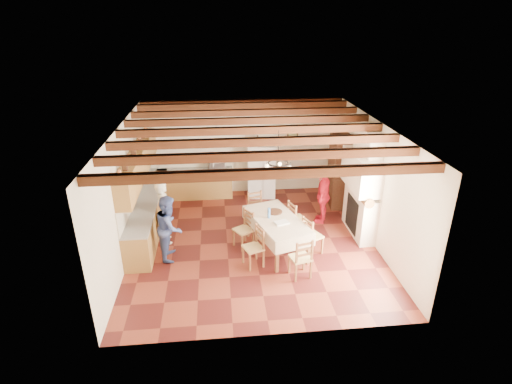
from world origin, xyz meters
TOP-DOWN VIEW (x-y plane):
  - floor at (0.00, 0.00)m, footprint 6.00×6.50m
  - ceiling at (0.00, 0.00)m, footprint 6.00×6.50m
  - wall_back at (0.00, 3.26)m, footprint 6.00×0.02m
  - wall_front at (0.00, -3.26)m, footprint 6.00×0.02m
  - wall_left at (-3.01, 0.00)m, footprint 0.02×6.50m
  - wall_right at (3.01, 0.00)m, footprint 0.02×6.50m
  - ceiling_beams at (0.00, 0.00)m, footprint 6.00×6.30m
  - lower_cabinets_left at (-2.70, 1.05)m, footprint 0.60×4.30m
  - lower_cabinets_back at (-1.55, 2.95)m, footprint 2.30×0.60m
  - countertop_left at (-2.70, 1.05)m, footprint 0.62×4.30m
  - countertop_back at (-1.55, 2.95)m, footprint 2.34×0.62m
  - backsplash_left at (-2.98, 1.05)m, footprint 0.03×4.30m
  - backsplash_back at (-1.55, 3.23)m, footprint 2.30×0.03m
  - upper_cabinets at (-2.83, 1.05)m, footprint 0.35×4.20m
  - fireplace at (2.72, 0.20)m, footprint 0.56×1.60m
  - wall_picture at (1.55, 3.23)m, footprint 0.34×0.03m
  - refrigerator at (0.55, 2.88)m, footprint 0.93×0.80m
  - hutch at (2.75, 2.08)m, footprint 0.62×1.24m
  - dining_table at (0.52, -0.40)m, footprint 1.52×2.14m
  - chandelier at (0.52, -0.40)m, footprint 0.47×0.47m
  - chair_left_near at (-0.10, -1.02)m, footprint 0.52×0.54m
  - chair_left_far at (-0.26, -0.19)m, footprint 0.56×0.57m
  - chair_right_near at (1.36, -0.63)m, footprint 0.54×0.55m
  - chair_right_far at (1.17, 0.26)m, footprint 0.53×0.54m
  - chair_end_near at (0.88, -1.54)m, footprint 0.50×0.49m
  - chair_end_far at (0.18, 0.85)m, footprint 0.51×0.49m
  - person_man at (-2.18, 0.27)m, footprint 0.53×0.68m
  - person_woman_blue at (-1.99, -0.46)m, footprint 0.61×0.78m
  - person_woman_red at (2.00, 0.92)m, footprint 0.74×1.01m
  - microwave at (-0.84, 2.95)m, footprint 0.56×0.43m
  - fridge_vase at (0.41, 2.88)m, footprint 0.27×0.27m

SIDE VIEW (x-z plane):
  - floor at x=0.00m, z-range -0.02..0.00m
  - lower_cabinets_left at x=-2.70m, z-range 0.00..0.86m
  - lower_cabinets_back at x=-1.55m, z-range 0.00..0.86m
  - chair_left_near at x=-0.10m, z-range 0.00..0.96m
  - chair_left_far at x=-0.26m, z-range 0.00..0.96m
  - chair_right_near at x=1.36m, z-range 0.00..0.96m
  - chair_right_far at x=1.17m, z-range 0.00..0.96m
  - chair_end_near at x=0.88m, z-range 0.00..0.96m
  - chair_end_far at x=0.18m, z-range 0.00..0.96m
  - dining_table at x=0.52m, z-range 0.34..1.19m
  - person_woman_blue at x=-1.99m, z-range 0.00..1.57m
  - person_woman_red at x=2.00m, z-range 0.00..1.60m
  - person_man at x=-2.18m, z-range 0.00..1.65m
  - refrigerator at x=0.55m, z-range 0.00..1.69m
  - countertop_left at x=-2.70m, z-range 0.86..0.90m
  - countertop_back at x=-1.55m, z-range 0.86..0.90m
  - microwave at x=-0.84m, z-range 0.90..1.19m
  - hutch at x=2.75m, z-range 0.00..2.17m
  - backsplash_left at x=-2.98m, z-range 0.90..1.50m
  - backsplash_back at x=-1.55m, z-range 0.90..1.50m
  - fireplace at x=2.72m, z-range 0.00..2.80m
  - wall_back at x=0.00m, z-range 0.00..3.00m
  - wall_front at x=0.00m, z-range 0.00..3.00m
  - wall_left at x=-3.01m, z-range 0.00..3.00m
  - wall_right at x=3.01m, z-range 0.00..3.00m
  - fridge_vase at x=0.41m, z-range 1.69..1.98m
  - upper_cabinets at x=-2.83m, z-range 1.50..2.20m
  - wall_picture at x=1.55m, z-range 1.64..2.06m
  - chandelier at x=0.52m, z-range 2.23..2.27m
  - ceiling_beams at x=0.00m, z-range 2.83..2.99m
  - ceiling at x=0.00m, z-range 3.00..3.02m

